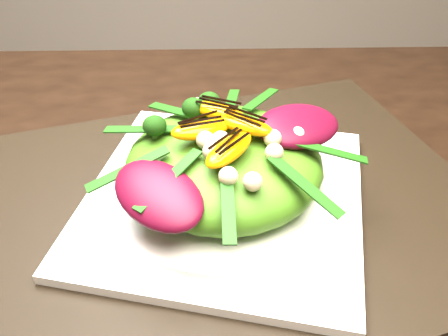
{
  "coord_description": "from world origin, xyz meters",
  "views": [
    {
      "loc": [
        0.21,
        -0.32,
        1.09
      ],
      "look_at": [
        0.22,
        0.05,
        0.8
      ],
      "focal_mm": 38.0,
      "sensor_mm": 36.0,
      "label": 1
    }
  ],
  "objects_px": {
    "plate_base": "(224,197)",
    "lettuce_mound": "(224,163)",
    "orange_segment": "(219,121)",
    "salad_bowl": "(224,186)",
    "placemat": "(224,202)",
    "dining_table": "(9,259)"
  },
  "relations": [
    {
      "from": "plate_base",
      "to": "lettuce_mound",
      "type": "distance_m",
      "value": 0.04
    },
    {
      "from": "orange_segment",
      "to": "lettuce_mound",
      "type": "bearing_deg",
      "value": -74.43
    },
    {
      "from": "plate_base",
      "to": "salad_bowl",
      "type": "relative_size",
      "value": 1.14
    },
    {
      "from": "placemat",
      "to": "plate_base",
      "type": "xyz_separation_m",
      "value": [
        -0.0,
        0.0,
        0.01
      ]
    },
    {
      "from": "dining_table",
      "to": "lettuce_mound",
      "type": "distance_m",
      "value": 0.23
    },
    {
      "from": "dining_table",
      "to": "placemat",
      "type": "height_order",
      "value": "dining_table"
    },
    {
      "from": "lettuce_mound",
      "to": "orange_segment",
      "type": "bearing_deg",
      "value": 105.57
    },
    {
      "from": "placemat",
      "to": "plate_base",
      "type": "bearing_deg",
      "value": 153.43
    },
    {
      "from": "salad_bowl",
      "to": "lettuce_mound",
      "type": "relative_size",
      "value": 1.26
    },
    {
      "from": "placemat",
      "to": "orange_segment",
      "type": "bearing_deg",
      "value": 105.57
    },
    {
      "from": "plate_base",
      "to": "orange_segment",
      "type": "relative_size",
      "value": 4.89
    },
    {
      "from": "placemat",
      "to": "lettuce_mound",
      "type": "xyz_separation_m",
      "value": [
        -0.0,
        0.0,
        0.05
      ]
    },
    {
      "from": "dining_table",
      "to": "lettuce_mound",
      "type": "xyz_separation_m",
      "value": [
        0.22,
        0.05,
        0.07
      ]
    },
    {
      "from": "dining_table",
      "to": "orange_segment",
      "type": "relative_size",
      "value": 27.89
    },
    {
      "from": "placemat",
      "to": "lettuce_mound",
      "type": "distance_m",
      "value": 0.05
    },
    {
      "from": "plate_base",
      "to": "orange_segment",
      "type": "distance_m",
      "value": 0.09
    },
    {
      "from": "dining_table",
      "to": "orange_segment",
      "type": "xyz_separation_m",
      "value": [
        0.21,
        0.07,
        0.12
      ]
    },
    {
      "from": "orange_segment",
      "to": "plate_base",
      "type": "bearing_deg",
      "value": -74.43
    },
    {
      "from": "salad_bowl",
      "to": "orange_segment",
      "type": "relative_size",
      "value": 4.3
    },
    {
      "from": "plate_base",
      "to": "orange_segment",
      "type": "height_order",
      "value": "orange_segment"
    },
    {
      "from": "placemat",
      "to": "orange_segment",
      "type": "relative_size",
      "value": 9.39
    },
    {
      "from": "plate_base",
      "to": "orange_segment",
      "type": "xyz_separation_m",
      "value": [
        -0.0,
        0.01,
        0.09
      ]
    }
  ]
}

